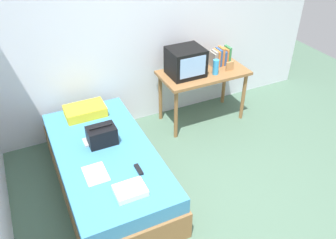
{
  "coord_description": "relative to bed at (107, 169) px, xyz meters",
  "views": [
    {
      "loc": [
        -1.53,
        -1.98,
        2.83
      ],
      "look_at": [
        -0.12,
        0.98,
        0.58
      ],
      "focal_mm": 37.53,
      "sensor_mm": 36.0,
      "label": 1
    }
  ],
  "objects": [
    {
      "name": "ground_plane",
      "position": [
        0.91,
        -0.85,
        -0.25
      ],
      "size": [
        8.0,
        8.0,
        0.0
      ],
      "primitive_type": "plane",
      "color": "#4C6B56"
    },
    {
      "name": "wall_back",
      "position": [
        0.91,
        1.15,
        1.05
      ],
      "size": [
        5.2,
        0.1,
        2.6
      ],
      "primitive_type": "cube",
      "color": "silver",
      "rests_on": "ground"
    },
    {
      "name": "bed",
      "position": [
        0.0,
        0.0,
        0.0
      ],
      "size": [
        1.0,
        2.0,
        0.5
      ],
      "color": "olive",
      "rests_on": "ground"
    },
    {
      "name": "desk",
      "position": [
        1.59,
        0.73,
        0.4
      ],
      "size": [
        1.16,
        0.6,
        0.74
      ],
      "color": "olive",
      "rests_on": "ground"
    },
    {
      "name": "tv",
      "position": [
        1.33,
        0.75,
        0.67
      ],
      "size": [
        0.44,
        0.39,
        0.36
      ],
      "color": "black",
      "rests_on": "desk"
    },
    {
      "name": "water_bottle",
      "position": [
        1.69,
        0.6,
        0.59
      ],
      "size": [
        0.08,
        0.08,
        0.2
      ],
      "primitive_type": "cylinder",
      "color": "#3399DB",
      "rests_on": "desk"
    },
    {
      "name": "book_row",
      "position": [
        1.89,
        0.81,
        0.61
      ],
      "size": [
        0.27,
        0.16,
        0.25
      ],
      "color": "gray",
      "rests_on": "desk"
    },
    {
      "name": "picture_frame",
      "position": [
        1.92,
        0.61,
        0.55
      ],
      "size": [
        0.11,
        0.02,
        0.12
      ],
      "primitive_type": "cube",
      "color": "#B27F4C",
      "rests_on": "desk"
    },
    {
      "name": "pillow",
      "position": [
        -0.01,
        0.75,
        0.31
      ],
      "size": [
        0.47,
        0.3,
        0.12
      ],
      "primitive_type": "cube",
      "color": "yellow",
      "rests_on": "bed"
    },
    {
      "name": "handbag",
      "position": [
        0.02,
        0.14,
        0.35
      ],
      "size": [
        0.3,
        0.2,
        0.23
      ],
      "color": "black",
      "rests_on": "bed"
    },
    {
      "name": "magazine",
      "position": [
        -0.18,
        -0.3,
        0.26
      ],
      "size": [
        0.21,
        0.29,
        0.01
      ],
      "primitive_type": "cube",
      "color": "white",
      "rests_on": "bed"
    },
    {
      "name": "remote_dark",
      "position": [
        0.21,
        -0.42,
        0.26
      ],
      "size": [
        0.04,
        0.16,
        0.02
      ],
      "primitive_type": "cube",
      "color": "black",
      "rests_on": "bed"
    },
    {
      "name": "remote_silver",
      "position": [
        -0.15,
        0.21,
        0.26
      ],
      "size": [
        0.04,
        0.14,
        0.02
      ],
      "primitive_type": "cube",
      "color": "#B7B7BC",
      "rests_on": "bed"
    },
    {
      "name": "folded_towel",
      "position": [
        0.03,
        -0.67,
        0.28
      ],
      "size": [
        0.28,
        0.22,
        0.06
      ],
      "primitive_type": "cube",
      "color": "white",
      "rests_on": "bed"
    }
  ]
}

